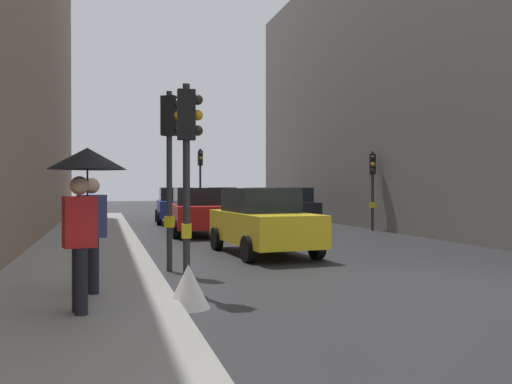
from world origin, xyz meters
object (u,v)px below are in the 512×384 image
Objects in this scene: car_dark_suv at (289,207)px; car_silver_hatchback at (262,203)px; warning_sign_triangle at (188,286)px; traffic_light_near_left at (188,149)px; car_red_sedan at (197,211)px; car_yellow_taxi at (262,221)px; traffic_light_far_median at (200,171)px; traffic_light_mid_street at (373,176)px; traffic_light_near_right at (170,147)px; pedestrian_with_grey_backpack at (89,228)px; car_blue_van at (176,205)px; pedestrian_with_umbrella at (85,183)px; car_white_compact at (221,200)px.

car_silver_hatchback is (0.33, 5.39, 0.00)m from car_dark_suv.
warning_sign_triangle is at bearing -109.54° from car_silver_hatchback.
warning_sign_triangle is at bearing -98.39° from traffic_light_near_left.
car_red_sedan is 0.99× the size of car_yellow_taxi.
traffic_light_far_median is 16.17m from car_yellow_taxi.
traffic_light_mid_street is 0.77× the size of car_silver_hatchback.
car_red_sedan is (-7.20, 0.20, -1.36)m from traffic_light_mid_street.
car_yellow_taxi is (2.71, 2.22, -1.76)m from traffic_light_near_right.
car_silver_hatchback is 2.39× the size of pedestrian_with_grey_backpack.
traffic_light_mid_street reaches higher than car_blue_van.
traffic_light_far_median is at bearing 79.51° from warning_sign_triangle.
pedestrian_with_grey_backpack is (-3.70, -17.90, 0.29)m from car_blue_van.
car_red_sedan is 6.71m from car_blue_van.
pedestrian_with_grey_backpack is (-5.45, -21.05, -1.55)m from traffic_light_far_median.
car_silver_hatchback is at bearing 20.54° from car_blue_van.
car_blue_van is at bearing 135.80° from traffic_light_mid_street.
pedestrian_with_grey_backpack is (0.01, 1.31, -0.68)m from pedestrian_with_umbrella.
car_yellow_taxi and car_silver_hatchback have the same top height.
car_blue_van is at bearing 83.13° from traffic_light_near_left.
traffic_light_near_left reaches higher than warning_sign_triangle.
car_red_sedan is 17.73m from car_white_compact.
car_blue_van is at bearing 78.34° from pedestrian_with_grey_backpack.
pedestrian_with_grey_backpack is (-1.58, -2.81, -1.47)m from traffic_light_near_right.
car_blue_van is 18.79m from warning_sign_triangle.
pedestrian_with_grey_backpack is at bearing -101.66° from car_blue_van.
warning_sign_triangle is (1.42, -0.74, -0.84)m from pedestrian_with_grey_backpack.
car_red_sedan is at bearing 96.51° from car_yellow_taxi.
car_blue_van is (-5.01, -1.88, 0.00)m from car_silver_hatchback.
car_blue_van is (-1.76, -3.14, -1.84)m from traffic_light_far_median.
pedestrian_with_umbrella is (-8.25, -29.62, 0.96)m from car_white_compact.
traffic_light_mid_street reaches higher than car_yellow_taxi.
traffic_light_near_right is at bearing -104.62° from car_white_compact.
traffic_light_far_median is 0.92× the size of car_blue_van.
traffic_light_near_left is 0.92× the size of traffic_light_near_right.
car_white_compact is 0.98× the size of car_yellow_taxi.
car_blue_van is at bearing 82.04° from traffic_light_near_right.
traffic_light_far_median reaches higher than pedestrian_with_grey_backpack.
car_yellow_taxi is at bearing -99.61° from car_white_compact.
traffic_light_near_right is (-0.00, 2.41, 0.20)m from traffic_light_near_left.
car_blue_van is (-7.10, 6.90, -1.36)m from traffic_light_mid_street.
pedestrian_with_grey_backpack is at bearing -113.75° from car_silver_hatchback.
car_yellow_taxi is 1.00× the size of car_blue_van.
pedestrian_with_grey_backpack is (-10.79, -11.00, -1.07)m from traffic_light_mid_street.
warning_sign_triangle is (-2.17, -11.94, -0.55)m from car_red_sedan.
car_silver_hatchback is 21.79m from warning_sign_triangle.
traffic_light_near_right is 0.90× the size of car_white_compact.
traffic_light_near_right is 26.41m from car_white_compact.
traffic_light_mid_street is 0.76× the size of car_red_sedan.
car_white_compact is 6.53× the size of warning_sign_triangle.
traffic_light_mid_street is 4.38m from car_dark_suv.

